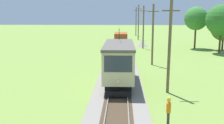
# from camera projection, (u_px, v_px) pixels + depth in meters

# --- Properties ---
(red_tram) EXTENTS (2.60, 8.54, 4.79)m
(red_tram) POSITION_uv_depth(u_px,v_px,m) (119.00, 62.00, 23.91)
(red_tram) COLOR beige
(red_tram) RESTS_ON rail_right
(freight_car) EXTENTS (2.40, 5.20, 2.31)m
(freight_car) POSITION_uv_depth(u_px,v_px,m) (121.00, 39.00, 51.35)
(freight_car) COLOR #93471E
(freight_car) RESTS_ON rail_right
(utility_pole_near_tram) EXTENTS (1.40, 0.55, 7.58)m
(utility_pole_near_tram) POSITION_uv_depth(u_px,v_px,m) (169.00, 46.00, 21.33)
(utility_pole_near_tram) COLOR brown
(utility_pole_near_tram) RESTS_ON ground
(utility_pole_mid) EXTENTS (1.40, 0.27, 7.55)m
(utility_pole_mid) POSITION_uv_depth(u_px,v_px,m) (153.00, 34.00, 33.17)
(utility_pole_mid) COLOR brown
(utility_pole_mid) RESTS_ON ground
(utility_pole_far) EXTENTS (1.40, 0.30, 7.68)m
(utility_pole_far) POSITION_uv_depth(u_px,v_px,m) (143.00, 27.00, 48.20)
(utility_pole_far) COLOR brown
(utility_pole_far) RESTS_ON ground
(utility_pole_distant) EXTENTS (1.40, 0.43, 8.28)m
(utility_pole_distant) POSITION_uv_depth(u_px,v_px,m) (138.00, 22.00, 63.37)
(utility_pole_distant) COLOR brown
(utility_pole_distant) RESTS_ON ground
(utility_pole_horizon) EXTENTS (1.40, 0.56, 7.90)m
(utility_pole_horizon) POSITION_uv_depth(u_px,v_px,m) (136.00, 21.00, 74.73)
(utility_pole_horizon) COLOR brown
(utility_pole_horizon) RESTS_ON ground
(gravel_pile) EXTENTS (2.73, 2.73, 1.10)m
(gravel_pile) POSITION_uv_depth(u_px,v_px,m) (142.00, 44.00, 51.83)
(gravel_pile) COLOR #9E998E
(gravel_pile) RESTS_ON ground
(track_worker) EXTENTS (0.28, 0.41, 1.78)m
(track_worker) POSITION_uv_depth(u_px,v_px,m) (168.00, 110.00, 15.48)
(track_worker) COLOR #38332D
(track_worker) RESTS_ON ground
(tree_left_near) EXTENTS (4.90, 4.90, 7.78)m
(tree_left_near) POSITION_uv_depth(u_px,v_px,m) (222.00, 20.00, 42.33)
(tree_left_near) COLOR #4C3823
(tree_left_near) RESTS_ON ground
(tree_left_far) EXTENTS (4.36, 4.36, 6.03)m
(tree_left_far) POSITION_uv_depth(u_px,v_px,m) (224.00, 28.00, 45.92)
(tree_left_far) COLOR #4C3823
(tree_left_far) RESTS_ON ground
(tree_right_far) EXTENTS (4.21, 4.21, 7.54)m
(tree_right_far) POSITION_uv_depth(u_px,v_px,m) (196.00, 19.00, 48.01)
(tree_right_far) COLOR #4C3823
(tree_right_far) RESTS_ON ground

